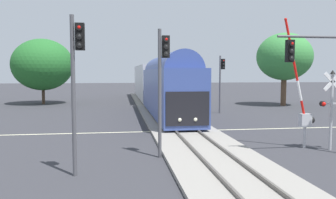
# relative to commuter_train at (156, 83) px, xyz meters

# --- Properties ---
(ground_plane) EXTENTS (220.00, 220.00, 0.00)m
(ground_plane) POSITION_rel_commuter_train_xyz_m (-0.00, -16.80, -2.79)
(ground_plane) COLOR #333338
(road_centre_stripe) EXTENTS (44.00, 0.20, 0.01)m
(road_centre_stripe) POSITION_rel_commuter_train_xyz_m (-0.00, -16.80, -2.79)
(road_centre_stripe) COLOR beige
(road_centre_stripe) RESTS_ON ground
(railway_track) EXTENTS (4.40, 80.00, 0.32)m
(railway_track) POSITION_rel_commuter_train_xyz_m (-0.00, -16.80, -2.70)
(railway_track) COLOR gray
(railway_track) RESTS_ON ground
(commuter_train) EXTENTS (3.04, 40.13, 5.16)m
(commuter_train) POSITION_rel_commuter_train_xyz_m (0.00, 0.00, 0.00)
(commuter_train) COLOR #384C93
(commuter_train) RESTS_ON railway_track
(crossing_gate_near) EXTENTS (1.83, 0.40, 6.69)m
(crossing_gate_near) POSITION_rel_commuter_train_xyz_m (5.27, -22.85, -0.71)
(crossing_gate_near) COLOR #B7B7BC
(crossing_gate_near) RESTS_ON ground
(crossing_signal_mast) EXTENTS (1.36, 0.44, 4.06)m
(crossing_signal_mast) POSITION_rel_commuter_train_xyz_m (6.40, -23.56, -0.31)
(crossing_signal_mast) COLOR #B2B2B7
(crossing_signal_mast) RESTS_ON ground
(traffic_signal_near_right) EXTENTS (4.45, 0.38, 5.80)m
(traffic_signal_near_right) POSITION_rel_commuter_train_xyz_m (5.70, -24.83, 1.58)
(traffic_signal_near_right) COLOR #4C4C51
(traffic_signal_near_right) RESTS_ON ground
(traffic_signal_near_left) EXTENTS (0.53, 0.38, 6.06)m
(traffic_signal_near_left) POSITION_rel_commuter_train_xyz_m (-5.78, -26.29, 1.25)
(traffic_signal_near_left) COLOR #4C4C51
(traffic_signal_near_left) RESTS_ON ground
(traffic_signal_median) EXTENTS (0.53, 0.38, 5.90)m
(traffic_signal_median) POSITION_rel_commuter_train_xyz_m (-2.24, -23.90, 1.15)
(traffic_signal_median) COLOR #4C4C51
(traffic_signal_median) RESTS_ON ground
(traffic_signal_far_side) EXTENTS (0.53, 0.38, 5.55)m
(traffic_signal_far_side) POSITION_rel_commuter_train_xyz_m (5.55, -7.29, 0.93)
(traffic_signal_far_side) COLOR #4C4C51
(traffic_signal_far_side) RESTS_ON ground
(pine_left_background) EXTENTS (7.46, 7.46, 8.11)m
(pine_left_background) POSITION_rel_commuter_train_xyz_m (-13.63, 5.30, 2.12)
(pine_left_background) COLOR #4C3828
(pine_left_background) RESTS_ON ground
(maple_right_background) EXTENTS (6.48, 6.48, 8.61)m
(maple_right_background) POSITION_rel_commuter_train_xyz_m (15.19, -0.79, 3.00)
(maple_right_background) COLOR brown
(maple_right_background) RESTS_ON ground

